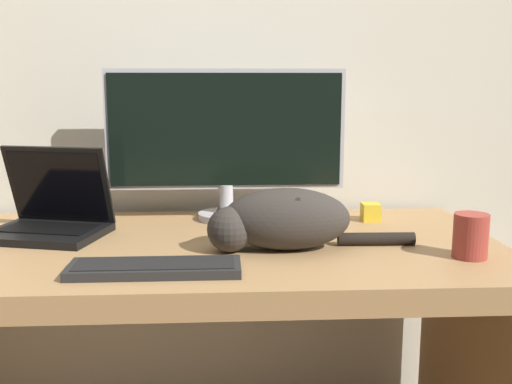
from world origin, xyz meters
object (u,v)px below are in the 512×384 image
(monitor, at_px, (226,137))
(laptop, at_px, (50,217))
(coffee_mug, at_px, (471,236))
(external_keyboard, at_px, (155,268))
(cat, at_px, (281,219))

(monitor, height_order, laptop, monitor)
(monitor, distance_m, coffee_mug, 0.73)
(monitor, bearing_deg, laptop, -161.27)
(laptop, xyz_separation_m, external_keyboard, (0.31, -0.34, -0.04))
(monitor, height_order, external_keyboard, monitor)
(external_keyboard, xyz_separation_m, coffee_mug, (0.72, 0.07, 0.04))
(coffee_mug, bearing_deg, laptop, 165.34)
(external_keyboard, height_order, coffee_mug, coffee_mug)
(laptop, bearing_deg, cat, -1.81)
(laptop, relative_size, cat, 0.66)
(cat, bearing_deg, laptop, 165.42)
(laptop, bearing_deg, coffee_mug, -0.27)
(laptop, bearing_deg, external_keyboard, -33.17)
(laptop, relative_size, coffee_mug, 3.26)
(monitor, bearing_deg, coffee_mug, -37.40)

